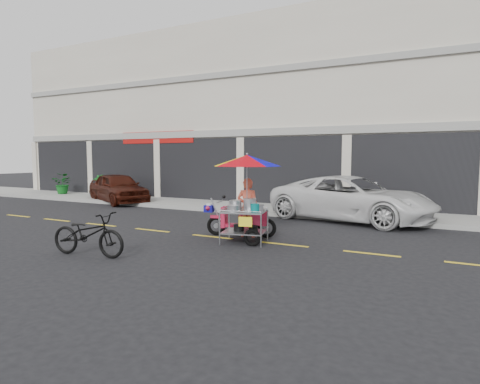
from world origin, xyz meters
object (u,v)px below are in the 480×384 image
at_px(maroon_sedan, 118,188).
at_px(food_vendor_rig, 246,186).
at_px(white_pickup, 352,198).
at_px(near_bicycle, 88,234).

relative_size(maroon_sedan, food_vendor_rig, 1.63).
height_order(white_pickup, near_bicycle, white_pickup).
distance_m(maroon_sedan, food_vendor_rig, 9.91).
bearing_deg(maroon_sedan, near_bicycle, -115.06).
bearing_deg(white_pickup, maroon_sedan, 101.69).
xyz_separation_m(maroon_sedan, food_vendor_rig, (8.75, -4.60, 0.69)).
xyz_separation_m(maroon_sedan, white_pickup, (10.44, -0.29, 0.05)).
bearing_deg(food_vendor_rig, white_pickup, 55.92).
bearing_deg(near_bicycle, food_vendor_rig, -44.45).
distance_m(maroon_sedan, white_pickup, 10.44).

